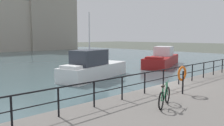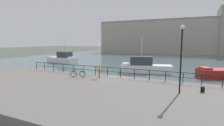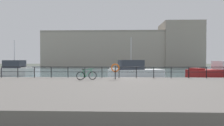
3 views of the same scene
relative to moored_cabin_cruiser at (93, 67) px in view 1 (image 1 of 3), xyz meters
The scene contains 6 objects.
ground_plane 8.04m from the moored_cabin_cruiser, 99.05° to the right, with size 240.00×240.00×0.00m, color #4C5147.
moored_cabin_cruiser is the anchor object (origin of this frame).
moored_red_daysailer 12.23m from the moored_cabin_cruiser, ahead, with size 9.81×5.99×2.37m.
quay_railing 8.67m from the moored_cabin_cruiser, 93.43° to the right, with size 26.41×0.07×1.08m.
parked_bicycle 11.67m from the moored_cabin_cruiser, 115.23° to the right, with size 1.69×0.65×0.98m.
life_ring_stand 10.28m from the moored_cabin_cruiser, 104.13° to the right, with size 0.75×0.16×1.40m.
Camera 1 is at (-11.81, -7.92, 3.64)m, focal length 37.86 mm.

